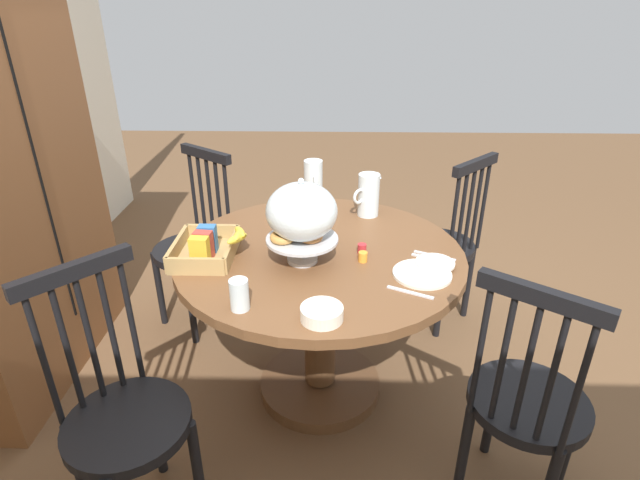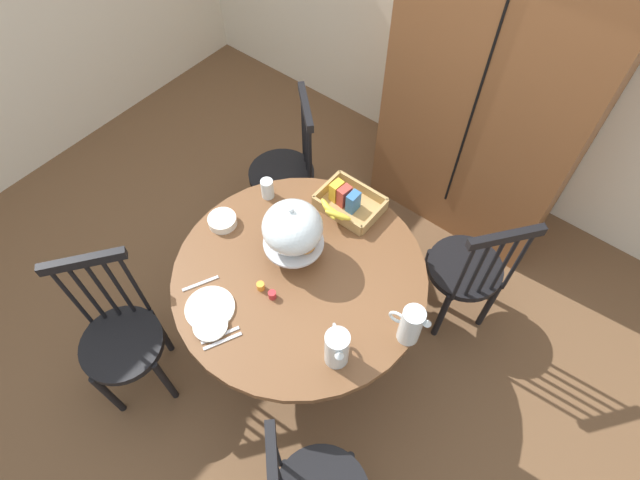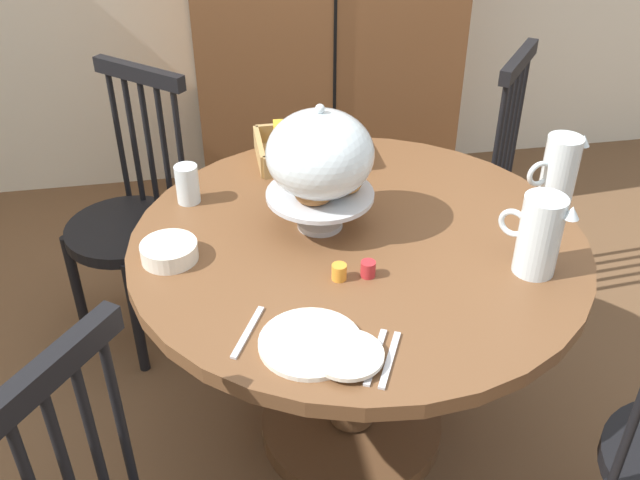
{
  "view_description": "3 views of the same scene",
  "coord_description": "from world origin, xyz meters",
  "views": [
    {
      "loc": [
        -1.81,
        -0.02,
        1.68
      ],
      "look_at": [
        -0.01,
        0.02,
        0.79
      ],
      "focal_mm": 27.89,
      "sensor_mm": 36.0,
      "label": 1
    },
    {
      "loc": [
        0.82,
        -0.86,
        2.73
      ],
      "look_at": [
        -0.01,
        0.17,
        0.84
      ],
      "focal_mm": 28.31,
      "sensor_mm": 36.0,
      "label": 2
    },
    {
      "loc": [
        -0.37,
        -1.46,
        1.75
      ],
      "look_at": [
        -0.11,
        0.02,
        0.74
      ],
      "focal_mm": 39.74,
      "sensor_mm": 36.0,
      "label": 3
    }
  ],
  "objects": [
    {
      "name": "table_knife",
      "position": [
        -0.07,
        -0.42,
        0.74
      ],
      "size": [
        0.09,
        0.16,
        0.01
      ],
      "primitive_type": "cube",
      "rotation": [
        0.0,
        0.0,
        4.26
      ],
      "color": "silver",
      "rests_on": "dining_table"
    },
    {
      "name": "wooden_armoire",
      "position": [
        0.16,
        1.5,
        0.98
      ],
      "size": [
        1.18,
        0.6,
        1.96
      ],
      "color": "brown",
      "rests_on": "ground_plane"
    },
    {
      "name": "drinking_glass",
      "position": [
        -0.43,
        0.28,
        0.8
      ],
      "size": [
        0.06,
        0.06,
        0.11
      ],
      "primitive_type": "cylinder",
      "color": "silver",
      "rests_on": "dining_table"
    },
    {
      "name": "china_plate_large",
      "position": [
        -0.2,
        -0.36,
        0.75
      ],
      "size": [
        0.22,
        0.22,
        0.01
      ],
      "primitive_type": "cylinder",
      "color": "white",
      "rests_on": "dining_table"
    },
    {
      "name": "windsor_chair_by_cabinet",
      "position": [
        -0.65,
        0.64,
        0.45
      ],
      "size": [
        0.47,
        0.47,
        0.97
      ],
      "color": "black",
      "rests_on": "ground_plane"
    },
    {
      "name": "dining_table",
      "position": [
        -0.01,
        0.02,
        0.52
      ],
      "size": [
        1.18,
        1.18,
        0.74
      ],
      "color": "brown",
      "rests_on": "ground_plane"
    },
    {
      "name": "jam_jar_apricot",
      "position": [
        -0.09,
        -0.15,
        0.76
      ],
      "size": [
        0.04,
        0.04,
        0.04
      ],
      "primitive_type": "cylinder",
      "color": "orange",
      "rests_on": "dining_table"
    },
    {
      "name": "windsor_chair_near_window",
      "position": [
        0.55,
        0.71,
        0.45
      ],
      "size": [
        0.47,
        0.47,
        0.97
      ],
      "color": "black",
      "rests_on": "ground_plane"
    },
    {
      "name": "pastry_stand_with_dome",
      "position": [
        -0.1,
        0.09,
        0.94
      ],
      "size": [
        0.28,
        0.28,
        0.34
      ],
      "color": "silver",
      "rests_on": "dining_table"
    },
    {
      "name": "orange_juice_pitcher",
      "position": [
        0.55,
        0.07,
        0.84
      ],
      "size": [
        0.18,
        0.09,
        0.21
      ],
      "color": "silver",
      "rests_on": "dining_table"
    },
    {
      "name": "china_plate_small",
      "position": [
        -0.13,
        -0.42,
        0.76
      ],
      "size": [
        0.15,
        0.15,
        0.01
      ],
      "primitive_type": "cylinder",
      "color": "white",
      "rests_on": "china_plate_large"
    },
    {
      "name": "dinner_fork",
      "position": [
        -0.04,
        -0.44,
        0.74
      ],
      "size": [
        0.09,
        0.16,
        0.01
      ],
      "primitive_type": "cube",
      "rotation": [
        0.0,
        0.0,
        4.26
      ],
      "color": "silver",
      "rests_on": "dining_table"
    },
    {
      "name": "jam_jar_strawberry",
      "position": [
        -0.02,
        -0.15,
        0.76
      ],
      "size": [
        0.04,
        0.04,
        0.04
      ],
      "primitive_type": "cylinder",
      "color": "#B7282D",
      "rests_on": "dining_table"
    },
    {
      "name": "windsor_chair_facing_door",
      "position": [
        -0.56,
        -0.68,
        0.45
      ],
      "size": [
        0.46,
        0.46,
        0.97
      ],
      "color": "black",
      "rests_on": "ground_plane"
    },
    {
      "name": "cereal_basket",
      "position": [
        -0.07,
        0.46,
        0.78
      ],
      "size": [
        0.32,
        0.3,
        0.12
      ],
      "color": "tan",
      "rests_on": "dining_table"
    },
    {
      "name": "milk_pitcher",
      "position": [
        0.37,
        -0.19,
        0.83
      ],
      "size": [
        0.15,
        0.15,
        0.2
      ],
      "color": "silver",
      "rests_on": "dining_table"
    },
    {
      "name": "ground_plane",
      "position": [
        0.0,
        0.0,
        0.0
      ],
      "size": [
        10.0,
        10.0,
        0.0
      ],
      "primitive_type": "plane",
      "color": "brown"
    },
    {
      "name": "soup_spoon",
      "position": [
        -0.32,
        -0.3,
        0.74
      ],
      "size": [
        0.09,
        0.16,
        0.01
      ],
      "primitive_type": "cube",
      "rotation": [
        0.0,
        0.0,
        4.26
      ],
      "color": "silver",
      "rests_on": "dining_table"
    },
    {
      "name": "cereal_bowl",
      "position": [
        -0.49,
        0.01,
        0.76
      ],
      "size": [
        0.14,
        0.14,
        0.04
      ],
      "primitive_type": "cylinder",
      "color": "white",
      "rests_on": "dining_table"
    }
  ]
}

